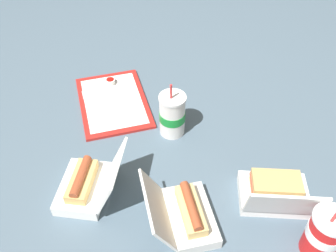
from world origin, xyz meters
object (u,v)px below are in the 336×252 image
Objects in this scene: food_tray at (113,102)px; clamshell_sandwich_left at (275,193)px; plastic_fork at (123,85)px; clamshell_hotdog_right at (186,214)px; clamshell_hotdog_corner at (87,184)px; ketchup_cup at (110,81)px; soda_cup_back at (172,115)px; soda_cup_center at (325,234)px.

clamshell_sandwich_left reaches higher than food_tray.
plastic_fork is 0.52× the size of clamshell_hotdog_right.
clamshell_sandwich_left is at bearing -1.53° from plastic_fork.
clamshell_hotdog_corner is (0.50, -0.18, 0.03)m from plastic_fork.
ketchup_cup is 0.16× the size of clamshell_sandwich_left.
soda_cup_back is at bearing 122.42° from clamshell_hotdog_corner.
ketchup_cup is 0.05m from plastic_fork.
soda_cup_back is (0.30, 0.14, 0.07)m from plastic_fork.
clamshell_sandwich_left is at bearing 91.70° from clamshell_hotdog_right.
clamshell_sandwich_left is (0.58, 0.42, 0.04)m from food_tray.
food_tray is 0.72m from clamshell_sandwich_left.
clamshell_hotdog_right reaches higher than ketchup_cup.
clamshell_hotdog_corner is (0.52, -0.14, 0.01)m from ketchup_cup.
ketchup_cup is 0.18× the size of soda_cup_back.
clamshell_hotdog_corner is 0.70m from soda_cup_center.
clamshell_hotdog_right reaches higher than plastic_fork.
clamshell_hotdog_right is 0.38m from soda_cup_center.
soda_cup_center is (0.86, 0.47, 0.06)m from ketchup_cup.
soda_cup_back is at bearing 30.67° from ketchup_cup.
food_tray is at bearing -147.64° from soda_cup_center.
plastic_fork is at bearing -150.68° from clamshell_sandwich_left.
food_tray is 0.11m from ketchup_cup.
soda_cup_back is at bearing 172.58° from clamshell_hotdog_right.
food_tray is 0.43m from clamshell_hotdog_corner.
food_tray is 0.29m from soda_cup_back.
food_tray is 0.60m from clamshell_hotdog_right.
ketchup_cup is 0.19× the size of clamshell_hotdog_right.
food_tray is at bearing 162.36° from clamshell_hotdog_corner.
plastic_fork is 0.50× the size of soda_cup_center.
clamshell_sandwich_left is at bearing -163.45° from soda_cup_center.
clamshell_hotdog_right is (0.01, -0.28, -0.00)m from clamshell_sandwich_left.
soda_cup_center is at bearing 63.33° from clamshell_hotdog_right.
plastic_fork reaches higher than food_tray.
soda_cup_back is 1.03× the size of soda_cup_center.
clamshell_sandwich_left is (0.16, 0.56, 0.00)m from clamshell_hotdog_corner.
clamshell_hotdog_corner is 1.01× the size of clamshell_sandwich_left.
soda_cup_center is at bearing 32.36° from food_tray.
soda_cup_back reaches higher than clamshell_sandwich_left.
ketchup_cup is 0.71m from clamshell_hotdog_right.
clamshell_hotdog_right reaches higher than food_tray.
plastic_fork is 0.76m from clamshell_sandwich_left.
ketchup_cup is 0.15× the size of clamshell_hotdog_corner.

